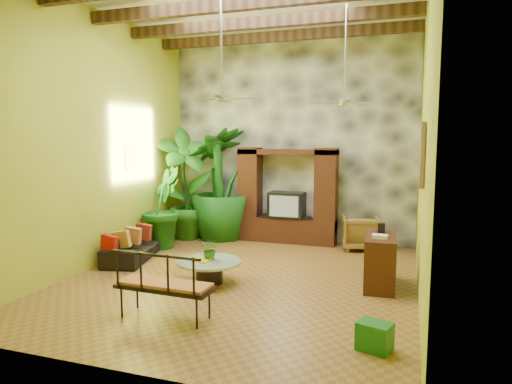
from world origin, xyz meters
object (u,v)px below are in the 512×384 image
(tall_plant_a, at_px, (185,184))
(coffee_table, at_px, (209,269))
(wicker_armchair, at_px, (361,233))
(tall_plant_c, at_px, (220,184))
(iron_bench, at_px, (162,282))
(ceiling_fan_back, at_px, (345,91))
(sofa, at_px, (133,246))
(green_bin, at_px, (375,336))
(side_console, at_px, (380,261))
(tall_plant_b, at_px, (162,207))
(ceiling_fan_front, at_px, (222,85))
(entertainment_center, at_px, (287,203))

(tall_plant_a, xyz_separation_m, coffee_table, (2.01, -2.98, -1.15))
(wicker_armchair, bearing_deg, coffee_table, 44.89)
(tall_plant_c, distance_m, iron_bench, 5.32)
(ceiling_fan_back, xyz_separation_m, tall_plant_c, (-3.29, 1.79, -2.01))
(sofa, relative_size, tall_plant_c, 0.67)
(green_bin, bearing_deg, side_console, 92.43)
(tall_plant_a, bearing_deg, tall_plant_c, 27.13)
(tall_plant_c, height_order, coffee_table, tall_plant_c)
(coffee_table, bearing_deg, tall_plant_b, 135.85)
(ceiling_fan_front, bearing_deg, coffee_table, 177.45)
(ceiling_fan_front, relative_size, tall_plant_b, 0.99)
(sofa, relative_size, iron_bench, 1.31)
(sofa, bearing_deg, ceiling_fan_front, -124.93)
(entertainment_center, bearing_deg, green_bin, -64.65)
(tall_plant_c, relative_size, side_console, 2.51)
(tall_plant_c, relative_size, iron_bench, 1.95)
(coffee_table, bearing_deg, green_bin, -30.06)
(sofa, bearing_deg, side_console, -105.77)
(tall_plant_c, bearing_deg, tall_plant_a, -152.87)
(coffee_table, bearing_deg, sofa, 156.41)
(tall_plant_b, relative_size, green_bin, 4.82)
(entertainment_center, distance_m, tall_plant_c, 1.75)
(wicker_armchair, distance_m, side_console, 2.66)
(sofa, relative_size, coffee_table, 1.66)
(sofa, height_order, side_console, side_console)
(sofa, distance_m, coffee_table, 2.38)
(tall_plant_a, height_order, tall_plant_b, tall_plant_a)
(green_bin, bearing_deg, tall_plant_c, 129.35)
(sofa, xyz_separation_m, wicker_armchair, (4.45, 2.39, 0.11))
(ceiling_fan_front, height_order, coffee_table, ceiling_fan_front)
(entertainment_center, bearing_deg, tall_plant_a, -167.54)
(entertainment_center, relative_size, side_console, 2.16)
(entertainment_center, height_order, ceiling_fan_back, ceiling_fan_back)
(tall_plant_a, xyz_separation_m, side_console, (4.85, -2.23, -0.96))
(tall_plant_b, relative_size, iron_bench, 1.32)
(wicker_armchair, distance_m, green_bin, 5.10)
(ceiling_fan_back, distance_m, tall_plant_c, 4.25)
(tall_plant_c, distance_m, side_console, 4.93)
(sofa, relative_size, wicker_armchair, 2.25)
(green_bin, bearing_deg, ceiling_fan_back, 104.92)
(tall_plant_b, distance_m, green_bin, 6.39)
(sofa, bearing_deg, tall_plant_c, -35.00)
(ceiling_fan_front, relative_size, green_bin, 4.76)
(entertainment_center, height_order, tall_plant_c, tall_plant_c)
(tall_plant_b, xyz_separation_m, green_bin, (5.09, -3.79, -0.77))
(coffee_table, bearing_deg, ceiling_fan_back, 37.55)
(wicker_armchair, relative_size, iron_bench, 0.58)
(ceiling_fan_back, bearing_deg, sofa, -171.51)
(wicker_armchair, height_order, tall_plant_c, tall_plant_c)
(entertainment_center, bearing_deg, ceiling_fan_front, -93.24)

